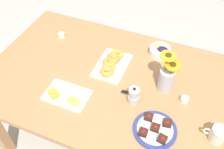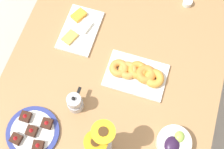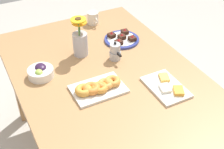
{
  "view_description": "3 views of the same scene",
  "coord_description": "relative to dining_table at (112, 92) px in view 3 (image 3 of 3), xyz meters",
  "views": [
    {
      "loc": [
        -0.4,
        0.96,
        1.9
      ],
      "look_at": [
        0.0,
        0.0,
        0.78
      ],
      "focal_mm": 40.0,
      "sensor_mm": 36.0,
      "label": 1
    },
    {
      "loc": [
        -0.51,
        -0.16,
        2.09
      ],
      "look_at": [
        0.0,
        0.0,
        0.78
      ],
      "focal_mm": 50.0,
      "sensor_mm": 36.0,
      "label": 2
    },
    {
      "loc": [
        1.2,
        -0.62,
        1.82
      ],
      "look_at": [
        0.0,
        0.0,
        0.78
      ],
      "focal_mm": 50.0,
      "sensor_mm": 36.0,
      "label": 3
    }
  ],
  "objects": [
    {
      "name": "jam_cup_honey",
      "position": [
        -0.45,
        0.0,
        0.1
      ],
      "size": [
        0.05,
        0.05,
        0.03
      ],
      "color": "white",
      "rests_on": "dining_table"
    },
    {
      "name": "croissant_platter",
      "position": [
        0.05,
        -0.11,
        0.11
      ],
      "size": [
        0.19,
        0.29,
        0.05
      ],
      "color": "white",
      "rests_on": "dining_table"
    },
    {
      "name": "moka_pot",
      "position": [
        -0.18,
        0.11,
        0.13
      ],
      "size": [
        0.11,
        0.07,
        0.12
      ],
      "color": "#B7B7BC",
      "rests_on": "dining_table"
    },
    {
      "name": "flower_vase",
      "position": [
        -0.32,
        -0.05,
        0.18
      ],
      "size": [
        0.13,
        0.11,
        0.26
      ],
      "color": "#B2B2BC",
      "rests_on": "dining_table"
    },
    {
      "name": "grape_bowl",
      "position": [
        -0.22,
        -0.34,
        0.12
      ],
      "size": [
        0.14,
        0.14,
        0.07
      ],
      "color": "white",
      "rests_on": "dining_table"
    },
    {
      "name": "coffee_mug",
      "position": [
        -0.65,
        0.18,
        0.13
      ],
      "size": [
        0.11,
        0.08,
        0.09
      ],
      "color": "silver",
      "rests_on": "dining_table"
    },
    {
      "name": "cheese_platter",
      "position": [
        0.2,
        0.23,
        0.1
      ],
      "size": [
        0.26,
        0.17,
        0.03
      ],
      "color": "white",
      "rests_on": "dining_table"
    },
    {
      "name": "dessert_plate",
      "position": [
        -0.35,
        0.25,
        0.1
      ],
      "size": [
        0.23,
        0.23,
        0.05
      ],
      "color": "navy",
      "rests_on": "dining_table"
    },
    {
      "name": "dining_table",
      "position": [
        0.0,
        0.0,
        0.0
      ],
      "size": [
        1.6,
        1.0,
        0.74
      ],
      "color": "#A87A4C",
      "rests_on": "ground_plane"
    }
  ]
}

